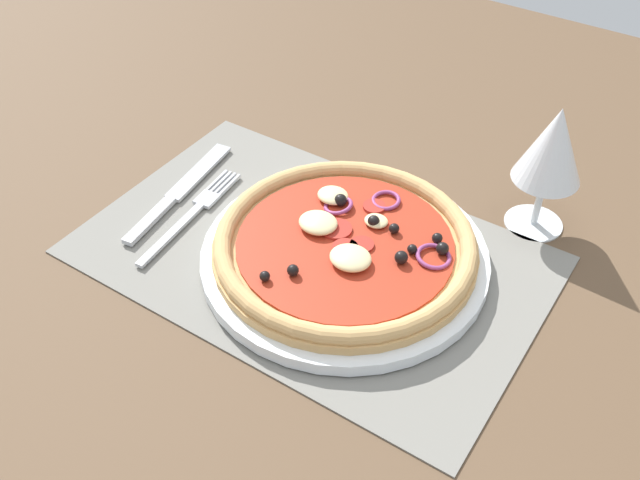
{
  "coord_description": "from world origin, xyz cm",
  "views": [
    {
      "loc": [
        31.49,
        -46.09,
        52.67
      ],
      "look_at": [
        1.08,
        0.0,
        2.78
      ],
      "focal_mm": 40.63,
      "sensor_mm": 36.0,
      "label": 1
    }
  ],
  "objects": [
    {
      "name": "ground_plane",
      "position": [
        0.0,
        0.0,
        -1.2
      ],
      "size": [
        190.0,
        140.0,
        2.4
      ],
      "primitive_type": "cube",
      "color": "brown"
    },
    {
      "name": "placemat",
      "position": [
        0.0,
        0.0,
        0.2
      ],
      "size": [
        47.87,
        30.45,
        0.4
      ],
      "primitive_type": "cube",
      "color": "slate",
      "rests_on": "ground_plane"
    },
    {
      "name": "plate",
      "position": [
        3.6,
        0.81,
        1.09
      ],
      "size": [
        29.78,
        29.78,
        1.38
      ],
      "primitive_type": "cylinder",
      "color": "white",
      "rests_on": "placemat"
    },
    {
      "name": "pizza",
      "position": [
        3.6,
        0.87,
        2.87
      ],
      "size": [
        27.26,
        27.26,
        2.67
      ],
      "color": "tan",
      "rests_on": "plate"
    },
    {
      "name": "fork",
      "position": [
        -14.68,
        -1.68,
        0.62
      ],
      "size": [
        3.3,
        18.06,
        0.44
      ],
      "rotation": [
        0.0,
        0.0,
        1.67
      ],
      "color": "#B2B5BA",
      "rests_on": "placemat"
    },
    {
      "name": "knife",
      "position": [
        -18.54,
        0.25,
        0.65
      ],
      "size": [
        4.35,
        20.04,
        0.62
      ],
      "rotation": [
        0.0,
        0.0,
        1.71
      ],
      "color": "#B2B5BA",
      "rests_on": "placemat"
    },
    {
      "name": "wine_glass",
      "position": [
        17.73,
        17.9,
        10.05
      ],
      "size": [
        7.2,
        7.2,
        14.9
      ],
      "color": "silver",
      "rests_on": "ground_plane"
    }
  ]
}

